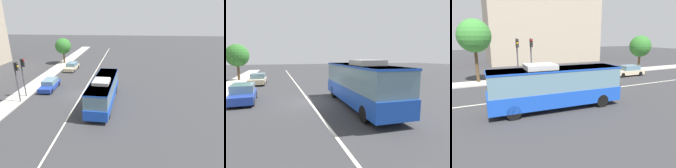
{
  "view_description": "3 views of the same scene",
  "coord_description": "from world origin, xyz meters",
  "views": [
    {
      "loc": [
        -23.26,
        -6.13,
        10.25
      ],
      "look_at": [
        -0.5,
        -4.18,
        1.86
      ],
      "focal_mm": 30.23,
      "sensor_mm": 36.0,
      "label": 1
    },
    {
      "loc": [
        -14.84,
        2.49,
        3.67
      ],
      "look_at": [
        0.01,
        -2.45,
        1.37
      ],
      "focal_mm": 29.84,
      "sensor_mm": 36.0,
      "label": 2
    },
    {
      "loc": [
        -8.18,
        -17.13,
        5.37
      ],
      "look_at": [
        -1.48,
        -2.64,
        1.66
      ],
      "focal_mm": 32.66,
      "sensor_mm": 36.0,
      "label": 3
    }
  ],
  "objects": [
    {
      "name": "street_tree_kerbside_right",
      "position": [
        16.98,
        7.99,
        3.86
      ],
      "size": [
        3.39,
        3.39,
        5.58
      ],
      "color": "#4C3823",
      "rests_on": "ground_plane"
    },
    {
      "name": "sidewalk_kerb",
      "position": [
        0.0,
        8.04,
        0.07
      ],
      "size": [
        80.0,
        2.62,
        0.14
      ],
      "primitive_type": "cube",
      "color": "#B2ADA3",
      "rests_on": "ground_plane"
    },
    {
      "name": "traffic_light_mid_block",
      "position": [
        -1.38,
        7.02,
        3.56
      ],
      "size": [
        0.33,
        0.62,
        5.2
      ],
      "rotation": [
        0.0,
        0.0,
        -1.61
      ],
      "color": "#47474C",
      "rests_on": "ground_plane"
    },
    {
      "name": "transit_bus",
      "position": [
        -2.48,
        -3.33,
        1.81
      ],
      "size": [
        10.09,
        2.91,
        3.46
      ],
      "rotation": [
        0.0,
        0.0,
        -0.04
      ],
      "color": "#1947B7",
      "rests_on": "ground_plane"
    },
    {
      "name": "ground_plane",
      "position": [
        0.0,
        0.0,
        0.0
      ],
      "size": [
        160.0,
        160.0,
        0.0
      ],
      "primitive_type": "plane",
      "color": "#333335"
    },
    {
      "name": "traffic_light_near_corner",
      "position": [
        -3.08,
        6.86,
        3.56
      ],
      "size": [
        0.33,
        0.62,
        5.2
      ],
      "rotation": [
        0.0,
        0.0,
        -1.62
      ],
      "color": "#47474C",
      "rests_on": "ground_plane"
    },
    {
      "name": "office_block_background",
      "position": [
        6.93,
        28.85,
        10.2
      ],
      "size": [
        23.36,
        15.46,
        20.4
      ],
      "rotation": [
        0.0,
        0.0,
        -0.01
      ],
      "color": "tan",
      "rests_on": "ground_plane"
    },
    {
      "name": "lane_centre_line",
      "position": [
        0.0,
        0.0,
        0.01
      ],
      "size": [
        76.0,
        0.16,
        0.01
      ],
      "primitive_type": "cube",
      "color": "silver",
      "rests_on": "ground_plane"
    },
    {
      "name": "sedan_blue",
      "position": [
        1.66,
        5.13,
        0.72
      ],
      "size": [
        4.55,
        1.94,
        1.46
      ],
      "rotation": [
        0.0,
        0.0,
        3.17
      ],
      "color": "#1E3899",
      "rests_on": "ground_plane"
    },
    {
      "name": "street_tree_kerbside_centre",
      "position": [
        -7.5,
        8.67,
        5.45
      ],
      "size": [
        3.77,
        3.77,
        7.37
      ],
      "color": "#4C3823",
      "rests_on": "ground_plane"
    },
    {
      "name": "sedan_beige",
      "position": [
        11.99,
        4.83,
        0.72
      ],
      "size": [
        4.56,
        1.96,
        1.46
      ],
      "rotation": [
        0.0,
        0.0,
        3.11
      ],
      "color": "#C6B793",
      "rests_on": "ground_plane"
    }
  ]
}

